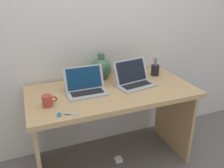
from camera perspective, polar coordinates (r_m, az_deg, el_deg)
ground_plane at (r=2.38m, az=0.00°, el=-18.18°), size 6.00×6.00×0.00m
back_wall at (r=2.19m, az=-3.78°, el=13.28°), size 4.40×0.04×2.40m
desk at (r=2.04m, az=0.00°, el=-5.68°), size 1.41×0.70×0.76m
laptop_left at (r=1.91m, az=-6.51°, el=-0.47°), size 0.33×0.22×0.21m
laptop_right at (r=2.05m, az=5.29°, el=1.36°), size 0.37×0.28×0.22m
green_vase at (r=2.17m, az=-2.73°, el=3.93°), size 0.19×0.19×0.24m
coffee_mug at (r=1.75m, az=-15.55°, el=-3.97°), size 0.11×0.07×0.09m
pen_cup at (r=2.30m, az=10.54°, el=3.42°), size 0.08×0.08×0.18m
scissors at (r=1.62m, az=-11.86°, el=-7.40°), size 0.15×0.08×0.01m
power_brick at (r=2.37m, az=1.55°, el=-18.03°), size 0.07×0.07×0.03m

